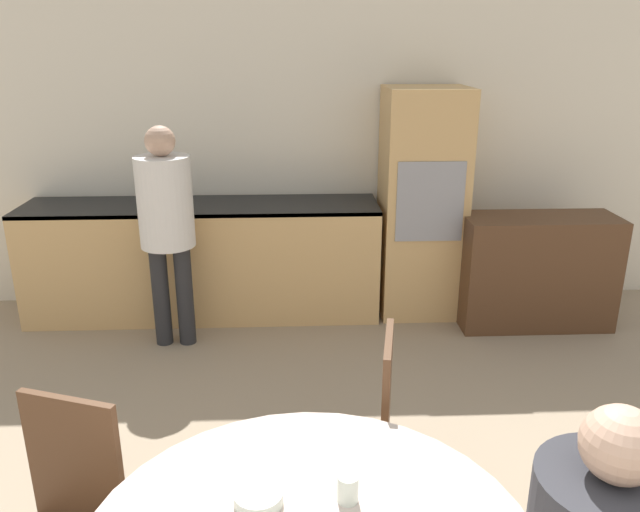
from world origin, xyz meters
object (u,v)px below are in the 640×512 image
(chair_far_right, at_px, (365,426))
(oven_unit, at_px, (422,204))
(cup, at_px, (348,489))
(bowl_near, at_px, (258,498))
(person_standing, at_px, (166,216))
(sideboard, at_px, (536,271))

(chair_far_right, bearing_deg, oven_unit, 174.26)
(cup, bearing_deg, chair_far_right, 78.84)
(chair_far_right, relative_size, bowl_near, 6.28)
(chair_far_right, xyz_separation_m, person_standing, (-1.17, 1.88, 0.44))
(chair_far_right, xyz_separation_m, cup, (-0.14, -0.72, 0.27))
(bowl_near, bearing_deg, chair_far_right, 59.82)
(person_standing, xyz_separation_m, bowl_near, (0.75, -2.60, -0.19))
(oven_unit, height_order, cup, oven_unit)
(sideboard, distance_m, bowl_near, 3.46)
(oven_unit, relative_size, chair_far_right, 1.86)
(chair_far_right, bearing_deg, cup, -0.49)
(cup, bearing_deg, oven_unit, 74.77)
(oven_unit, bearing_deg, chair_far_right, -106.41)
(sideboard, xyz_separation_m, person_standing, (-2.73, -0.22, 0.53))
(oven_unit, distance_m, bowl_near, 3.34)
(sideboard, xyz_separation_m, bowl_near, (-1.98, -2.82, 0.34))
(person_standing, bearing_deg, sideboard, 4.53)
(sideboard, height_order, person_standing, person_standing)
(sideboard, height_order, cup, sideboard)
(oven_unit, relative_size, cup, 19.66)
(cup, bearing_deg, bowl_near, 180.00)
(oven_unit, height_order, sideboard, oven_unit)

